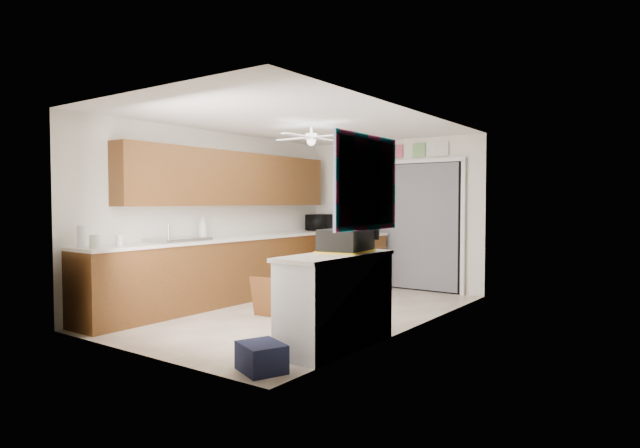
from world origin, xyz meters
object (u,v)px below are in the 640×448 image
Objects in this scene: suitcase at (346,241)px; cardboard_box at (312,330)px; man at (348,232)px; microwave at (321,222)px; soap_bottle at (203,227)px; paper_towel_roll at (82,236)px; dog at (320,296)px; navy_crate at (261,357)px.

cardboard_box is (-0.32, -0.16, -0.94)m from suitcase.
suitcase is 2.99m from man.
microwave is 0.95× the size of suitcase.
paper_towel_roll is at bearing -88.95° from soap_bottle.
soap_bottle reaches higher than microwave.
suitcase reaches higher than cardboard_box.
paper_towel_roll is 3.03m from dog.
dog is (1.49, -2.08, -0.89)m from microwave.
navy_crate is at bearing 1.07° from paper_towel_roll.
soap_bottle reaches higher than dog.
suitcase is at bearing -147.47° from microwave.
man is at bearing 114.82° from suitcase.
soap_bottle reaches higher than navy_crate.
man reaches higher than microwave.
paper_towel_roll is 0.50× the size of dog.
microwave is 1.37× the size of cardboard_box.
suitcase reaches higher than dog.
paper_towel_roll reaches higher than navy_crate.
dog is (0.46, -1.38, -0.78)m from man.
paper_towel_roll is 2.83m from cardboard_box.
dog is (-0.82, 1.31, 0.08)m from cardboard_box.
microwave reaches higher than navy_crate.
soap_bottle is 3.39m from navy_crate.
navy_crate is at bearing -47.94° from dog.
dog is (1.64, 0.59, -0.91)m from soap_bottle.
soap_bottle is at bearing -142.57° from dog.
soap_bottle is 0.83× the size of navy_crate.
man is at bearing 115.44° from cardboard_box.
man is (-1.28, 2.69, 0.86)m from cardboard_box.
soap_bottle is at bearing 163.50° from man.
suitcase is 1.37× the size of navy_crate.
man is (1.18, 1.97, -0.13)m from soap_bottle.
cardboard_box is 0.20× the size of man.
paper_towel_roll is 3.03m from suitcase.
cardboard_box is at bearing 24.57° from paper_towel_roll.
navy_crate is 2.60m from dog.
paper_towel_roll is 3.97m from man.
paper_towel_roll reaches higher than cardboard_box.
soap_bottle is 0.17× the size of man.
microwave is 2.11× the size of paper_towel_roll.
soap_bottle reaches higher than paper_towel_roll.
man is at bearing -130.82° from microwave.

